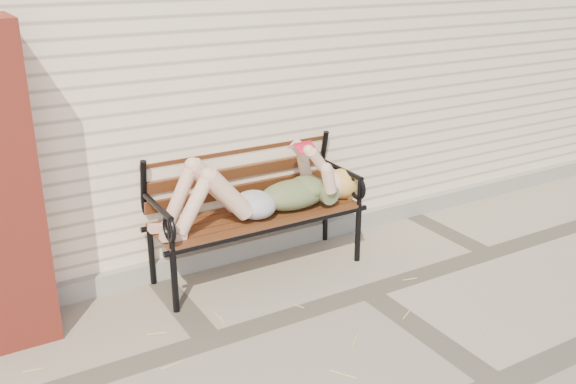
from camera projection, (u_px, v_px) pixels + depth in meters
ground at (367, 292)px, 4.69m from camera, size 80.00×80.00×0.00m
house_wall at (197, 38)px, 6.58m from camera, size 8.00×4.00×3.00m
foundation_strip at (298, 235)px, 5.44m from camera, size 8.00×0.10×0.15m
garden_bench at (251, 191)px, 4.85m from camera, size 1.75×0.70×1.13m
reading_woman at (261, 191)px, 4.73m from camera, size 1.65×0.37×0.52m
straw_scatter at (273, 363)px, 3.86m from camera, size 2.92×1.66×0.01m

